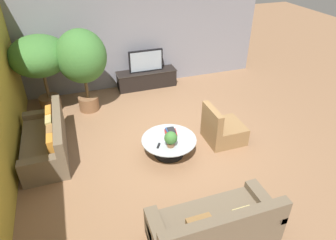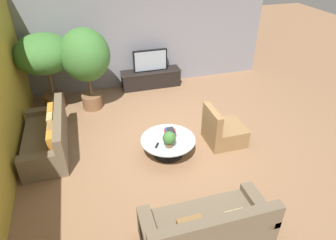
% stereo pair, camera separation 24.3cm
% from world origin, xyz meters
% --- Properties ---
extents(ground_plane, '(24.00, 24.00, 0.00)m').
position_xyz_m(ground_plane, '(0.00, 0.00, 0.00)').
color(ground_plane, '#8C6647').
extents(back_wall_stone, '(7.40, 0.12, 3.00)m').
position_xyz_m(back_wall_stone, '(0.00, 3.26, 1.50)').
color(back_wall_stone, gray).
rests_on(back_wall_stone, ground).
extents(media_console, '(1.74, 0.50, 0.50)m').
position_xyz_m(media_console, '(0.15, 2.94, 0.26)').
color(media_console, black).
rests_on(media_console, ground).
extents(television, '(0.99, 0.13, 0.63)m').
position_xyz_m(television, '(0.15, 2.94, 0.81)').
color(television, black).
rests_on(television, media_console).
extents(coffee_table, '(1.13, 1.13, 0.38)m').
position_xyz_m(coffee_table, '(-0.26, -0.28, 0.27)').
color(coffee_table, black).
rests_on(coffee_table, ground).
extents(couch_by_wall, '(0.84, 1.95, 0.84)m').
position_xyz_m(couch_by_wall, '(-2.64, 0.57, 0.29)').
color(couch_by_wall, brown).
rests_on(couch_by_wall, ground).
extents(couch_near_entry, '(1.91, 0.84, 0.84)m').
position_xyz_m(couch_near_entry, '(-0.29, -2.45, 0.28)').
color(couch_near_entry, brown).
rests_on(couch_near_entry, ground).
extents(armchair_wicker, '(0.80, 0.76, 0.86)m').
position_xyz_m(armchair_wicker, '(1.01, -0.20, 0.27)').
color(armchair_wicker, olive).
rests_on(armchair_wicker, ground).
extents(potted_palm_tall, '(1.40, 1.40, 1.96)m').
position_xyz_m(potted_palm_tall, '(-2.57, 2.43, 1.41)').
color(potted_palm_tall, brown).
rests_on(potted_palm_tall, ground).
extents(potted_palm_corner, '(1.19, 1.19, 2.10)m').
position_xyz_m(potted_palm_corner, '(-1.62, 2.14, 1.39)').
color(potted_palm_corner, brown).
rests_on(potted_palm_corner, ground).
extents(potted_plant_tabletop, '(0.26, 0.26, 0.33)m').
position_xyz_m(potted_plant_tabletop, '(-0.30, -0.51, 0.56)').
color(potted_plant_tabletop, brown).
rests_on(potted_plant_tabletop, coffee_table).
extents(book_stack, '(0.28, 0.28, 0.12)m').
position_xyz_m(book_stack, '(-0.17, -0.13, 0.44)').
color(book_stack, gold).
rests_on(book_stack, coffee_table).
extents(remote_black, '(0.12, 0.16, 0.02)m').
position_xyz_m(remote_black, '(-0.53, -0.44, 0.39)').
color(remote_black, black).
rests_on(remote_black, coffee_table).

